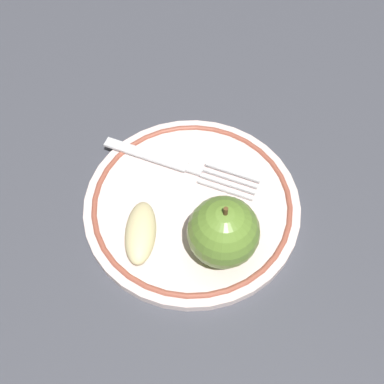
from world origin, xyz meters
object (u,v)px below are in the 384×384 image
object	(u,v)px
apple_red_whole	(223,232)
apple_slice_front	(141,233)
fork	(175,164)
plate	(192,205)

from	to	relation	value
apple_red_whole	apple_slice_front	distance (m)	0.08
apple_slice_front	fork	bearing A→B (deg)	162.89
plate	fork	bearing A→B (deg)	13.00
apple_slice_front	fork	distance (m)	0.10
apple_red_whole	apple_slice_front	size ratio (longest dim) A/B	1.12
apple_slice_front	fork	size ratio (longest dim) A/B	0.43
apple_slice_front	plate	bearing A→B (deg)	131.86
plate	fork	world-z (taller)	fork
plate	apple_slice_front	distance (m)	0.07
apple_red_whole	plate	bearing A→B (deg)	20.10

